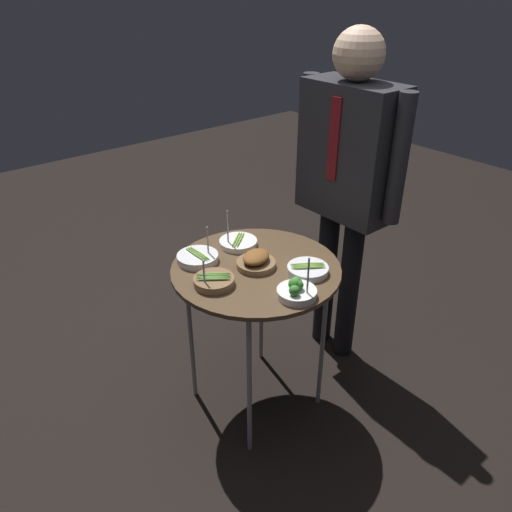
% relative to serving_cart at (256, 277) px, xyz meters
% --- Properties ---
extents(ground_plane, '(8.00, 8.00, 0.00)m').
position_rel_serving_cart_xyz_m(ground_plane, '(0.00, 0.00, -0.68)').
color(ground_plane, black).
extents(serving_cart, '(0.69, 0.69, 0.73)m').
position_rel_serving_cart_xyz_m(serving_cart, '(0.00, 0.00, 0.00)').
color(serving_cart, brown).
rests_on(serving_cart, ground_plane).
extents(bowl_roast_near_rim, '(0.16, 0.16, 0.07)m').
position_rel_serving_cart_xyz_m(bowl_roast_near_rim, '(-0.00, -0.00, 0.08)').
color(bowl_roast_near_rim, brown).
rests_on(bowl_roast_near_rim, serving_cart).
extents(bowl_broccoli_front_center, '(0.15, 0.15, 0.17)m').
position_rel_serving_cart_xyz_m(bowl_broccoli_front_center, '(0.26, -0.02, 0.08)').
color(bowl_broccoli_front_center, white).
rests_on(bowl_broccoli_front_center, serving_cart).
extents(bowl_asparagus_center, '(0.17, 0.17, 0.17)m').
position_rel_serving_cart_xyz_m(bowl_asparagus_center, '(-0.19, 0.06, 0.07)').
color(bowl_asparagus_center, white).
rests_on(bowl_asparagus_center, serving_cart).
extents(bowl_asparagus_front_right, '(0.16, 0.16, 0.04)m').
position_rel_serving_cart_xyz_m(bowl_asparagus_front_right, '(0.17, 0.13, 0.07)').
color(bowl_asparagus_front_right, silver).
rests_on(bowl_asparagus_front_right, serving_cart).
extents(bowl_asparagus_back_left, '(0.16, 0.16, 0.12)m').
position_rel_serving_cart_xyz_m(bowl_asparagus_back_left, '(-0.00, -0.21, 0.07)').
color(bowl_asparagus_back_left, brown).
rests_on(bowl_asparagus_back_left, serving_cart).
extents(bowl_asparagus_mid_left, '(0.17, 0.17, 0.15)m').
position_rel_serving_cart_xyz_m(bowl_asparagus_mid_left, '(-0.19, -0.16, 0.07)').
color(bowl_asparagus_mid_left, silver).
rests_on(bowl_asparagus_mid_left, serving_cart).
extents(waiter_figure, '(0.59, 0.22, 1.59)m').
position_rel_serving_cart_xyz_m(waiter_figure, '(-0.04, 0.57, 0.33)').
color(waiter_figure, black).
rests_on(waiter_figure, ground_plane).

